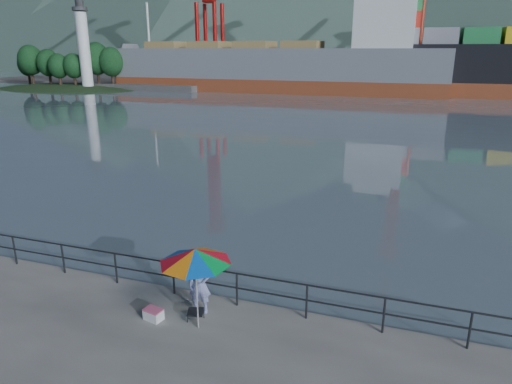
# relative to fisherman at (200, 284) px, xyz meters

# --- Properties ---
(harbor_water) EXTENTS (500.00, 280.00, 0.00)m
(harbor_water) POSITION_rel_fisherman_xyz_m (-2.17, 128.92, -0.84)
(harbor_water) COLOR slate
(harbor_water) RESTS_ON ground
(far_dock) EXTENTS (200.00, 40.00, 0.40)m
(far_dock) POSITION_rel_fisherman_xyz_m (7.83, 91.92, -0.84)
(far_dock) COLOR #514F4C
(far_dock) RESTS_ON ground
(guardrail) EXTENTS (22.00, 0.06, 1.03)m
(guardrail) POSITION_rel_fisherman_xyz_m (-2.17, 0.62, -0.32)
(guardrail) COLOR #2D3033
(guardrail) RESTS_ON ground
(lighthouse_islet) EXTENTS (48.00, 26.40, 19.20)m
(lighthouse_islet) POSITION_rel_fisherman_xyz_m (-57.14, 60.92, -0.58)
(lighthouse_islet) COLOR #263F1E
(lighthouse_islet) RESTS_ON ground
(fisherman) EXTENTS (0.69, 0.54, 1.68)m
(fisherman) POSITION_rel_fisherman_xyz_m (0.00, 0.00, 0.00)
(fisherman) COLOR #37439B
(fisherman) RESTS_ON ground
(beach_umbrella) EXTENTS (2.16, 2.16, 2.25)m
(beach_umbrella) POSITION_rel_fisherman_xyz_m (0.27, -0.72, 1.22)
(beach_umbrella) COLOR white
(beach_umbrella) RESTS_ON ground
(folding_stool) EXTENTS (0.53, 0.53, 0.27)m
(folding_stool) POSITION_rel_fisherman_xyz_m (0.06, -0.44, -0.69)
(folding_stool) COLOR black
(folding_stool) RESTS_ON ground
(cooler_bag) EXTENTS (0.54, 0.41, 0.28)m
(cooler_bag) POSITION_rel_fisherman_xyz_m (-1.03, -0.77, -0.70)
(cooler_bag) COLOR silver
(cooler_bag) RESTS_ON ground
(fishing_rod) EXTENTS (0.11, 1.79, 1.26)m
(fishing_rod) POSITION_rel_fisherman_xyz_m (-0.08, 1.07, -0.84)
(fishing_rod) COLOR black
(fishing_rod) RESTS_ON ground
(bulk_carrier) EXTENTS (57.64, 9.98, 14.50)m
(bulk_carrier) POSITION_rel_fisherman_xyz_m (-16.95, 68.53, 3.20)
(bulk_carrier) COLOR brown
(bulk_carrier) RESTS_ON ground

